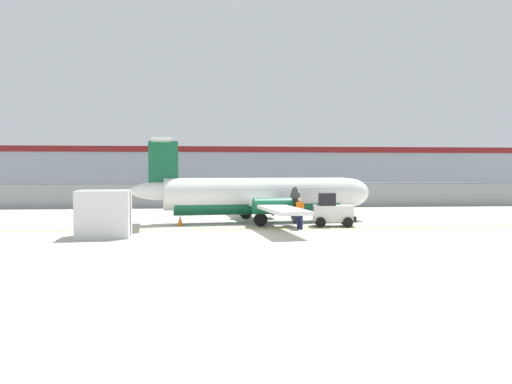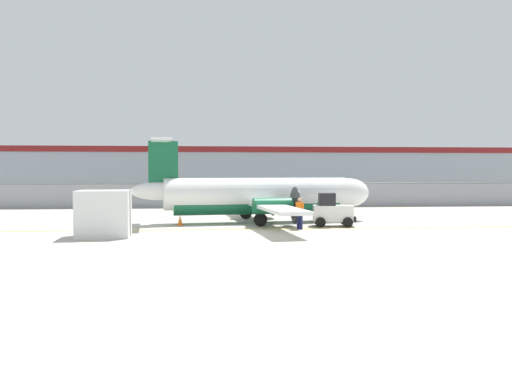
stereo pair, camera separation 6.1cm
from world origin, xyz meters
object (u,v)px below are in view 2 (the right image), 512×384
Objects in this scene: parked_car_3 at (212,193)px; parked_car_6 at (318,190)px; traffic_cone_near_right at (180,220)px; parked_car_7 at (360,190)px; commuter_airplane at (262,196)px; parked_car_5 at (284,191)px; parked_car_0 at (105,192)px; parked_car_2 at (178,190)px; baggage_tug at (332,211)px; parked_car_4 at (267,193)px; ground_crew_worker at (300,212)px; traffic_cone_near_left at (321,221)px; cargo_container at (104,214)px; parked_car_1 at (137,192)px.

parked_car_6 is at bearing -151.67° from parked_car_3.
parked_car_7 is at bearing 55.45° from traffic_cone_near_right.
commuter_airplane is 25.54m from parked_car_5.
parked_car_5 is at bearing -177.53° from parked_car_0.
parked_car_2 is 1.02× the size of parked_car_5.
commuter_airplane reaches higher than traffic_cone_near_right.
traffic_cone_near_right is at bearing 179.94° from baggage_tug.
commuter_airplane is at bearing 121.94° from parked_car_0.
traffic_cone_near_right is 22.77m from parked_car_4.
ground_crew_worker is 0.39× the size of parked_car_6.
baggage_tug is 2.45m from ground_crew_worker.
parked_car_5 and parked_car_6 have the same top height.
parked_car_6 is (6.50, 31.38, 0.58)m from traffic_cone_near_left.
cargo_container is 0.59× the size of parked_car_6.
parked_car_2 is (1.06, 35.95, -0.21)m from cargo_container.
cargo_container is (-11.83, -3.45, 0.24)m from baggage_tug.
parked_car_0 is at bearing 131.16° from baggage_tug.
ground_crew_worker is 25.58m from parked_car_3.
parked_car_1 is 1.01× the size of parked_car_4.
parked_car_4 is (7.38, 21.53, 0.58)m from traffic_cone_near_right.
cargo_container is 3.95× the size of traffic_cone_near_right.
parked_car_3 is 1.01× the size of parked_car_5.
parked_car_4 is at bearing 63.87° from cargo_container.
commuter_airplane is at bearing 152.98° from baggage_tug.
parked_car_5 is at bearing 94.69° from baggage_tug.
parked_car_7 is (16.80, 4.31, 0.00)m from parked_car_3.
cargo_container is 30.41m from parked_car_1.
traffic_cone_near_right is 0.15× the size of parked_car_6.
traffic_cone_near_left is (-0.62, 0.03, -0.54)m from baggage_tug.
commuter_airplane is 25.12× the size of traffic_cone_near_left.
parked_car_0 and parked_car_5 have the same top height.
ground_crew_worker is (1.66, -3.86, -0.65)m from commuter_airplane.
traffic_cone_near_left is at bearing -67.95° from parked_car_2.
ground_crew_worker is at bearing 72.34° from parked_car_6.
parked_car_3 is 1.01× the size of parked_car_7.
parked_car_1 is at bearing -120.51° from parked_car_2.
traffic_cone_near_right is at bearing 60.53° from parked_car_6.
parked_car_3 and parked_car_7 have the same top height.
parked_car_6 is at bearing -168.69° from parked_car_0.
traffic_cone_near_left is 27.62m from parked_car_5.
ground_crew_worker is 31.86m from parked_car_7.
parked_car_7 is at bearing 54.66° from commuter_airplane.
parked_car_1 is at bearing 103.63° from traffic_cone_near_right.
ground_crew_worker is 0.39× the size of parked_car_4.
commuter_airplane is at bearing 140.93° from traffic_cone_near_left.
baggage_tug is 12.33m from cargo_container.
cargo_container reaches higher than parked_car_1.
traffic_cone_near_right is (-4.82, -1.44, -1.29)m from commuter_airplane.
commuter_airplane is 3.69× the size of parked_car_4.
commuter_airplane is 20.27m from parked_car_4.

